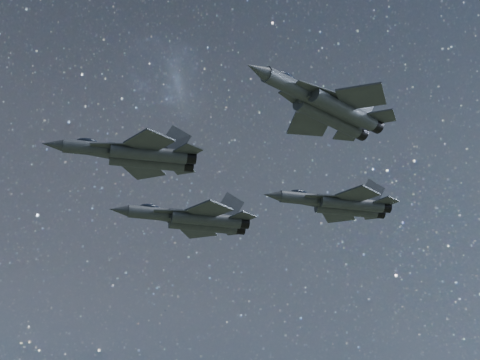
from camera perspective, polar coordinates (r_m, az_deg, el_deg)
jet_lead at (r=75.79m, az=-8.11°, el=1.99°), size 15.91×10.44×4.09m
jet_left at (r=102.50m, az=-3.63°, el=-3.04°), size 20.05×13.28×5.12m
jet_right at (r=73.91m, az=6.70°, el=5.72°), size 18.16×12.77×4.59m
jet_slot at (r=92.22m, az=7.69°, el=-1.84°), size 16.72×11.05×4.27m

